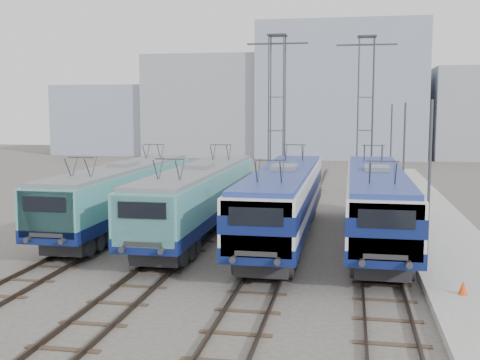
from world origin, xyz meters
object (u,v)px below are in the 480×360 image
(catenary_tower_west, at_px, (277,109))
(mast_rear, at_px, (391,149))
(locomotive_center_left, at_px, (199,195))
(locomotive_far_right, at_px, (376,198))
(catenary_tower_east, at_px, (365,109))
(locomotive_center_right, at_px, (283,197))
(mast_front, at_px, (429,188))
(safety_cone, at_px, (463,288))
(locomotive_far_left, at_px, (122,191))
(mast_mid, at_px, (404,162))

(catenary_tower_west, height_order, mast_rear, catenary_tower_west)
(locomotive_center_left, bearing_deg, locomotive_far_right, -1.59)
(locomotive_far_right, height_order, catenary_tower_east, catenary_tower_east)
(locomotive_center_left, xyz_separation_m, locomotive_center_right, (4.50, -0.62, 0.10))
(mast_front, xyz_separation_m, safety_cone, (0.78, -3.74, -2.96))
(locomotive_far_left, xyz_separation_m, catenary_tower_east, (13.25, 16.01, 4.48))
(locomotive_center_left, bearing_deg, mast_mid, 32.12)
(locomotive_far_right, relative_size, safety_cone, 36.80)
(locomotive_center_left, distance_m, mast_front, 12.10)
(mast_mid, bearing_deg, mast_front, -90.00)
(locomotive_far_right, height_order, mast_rear, mast_rear)
(catenary_tower_east, height_order, mast_mid, catenary_tower_east)
(locomotive_far_left, bearing_deg, catenary_tower_east, 50.40)
(locomotive_center_right, relative_size, safety_cone, 36.84)
(locomotive_center_right, distance_m, mast_rear, 20.48)
(locomotive_far_right, distance_m, catenary_tower_east, 17.61)
(locomotive_center_left, distance_m, mast_mid, 12.88)
(mast_front, bearing_deg, locomotive_far_right, 110.53)
(catenary_tower_east, height_order, safety_cone, catenary_tower_east)
(mast_front, distance_m, mast_mid, 12.00)
(mast_mid, relative_size, safety_cone, 14.39)
(mast_front, height_order, mast_mid, same)
(mast_rear, bearing_deg, locomotive_far_right, -95.54)
(locomotive_center_right, height_order, locomotive_far_right, locomotive_center_right)
(mast_front, relative_size, mast_mid, 1.00)
(mast_rear, height_order, safety_cone, mast_rear)
(catenary_tower_west, distance_m, mast_front, 22.00)
(locomotive_far_left, relative_size, locomotive_center_left, 0.98)
(locomotive_far_left, relative_size, mast_rear, 2.47)
(safety_cone, bearing_deg, catenary_tower_west, 111.55)
(locomotive_far_right, distance_m, safety_cone, 9.24)
(mast_rear, distance_m, safety_cone, 27.91)
(mast_mid, distance_m, safety_cone, 16.04)
(locomotive_far_left, bearing_deg, catenary_tower_west, 64.28)
(locomotive_center_right, distance_m, mast_front, 7.92)
(locomotive_far_left, distance_m, mast_front, 16.53)
(catenary_tower_west, height_order, safety_cone, catenary_tower_west)
(locomotive_far_left, distance_m, mast_rear, 23.71)
(mast_front, relative_size, safety_cone, 14.39)
(locomotive_far_left, distance_m, mast_mid, 16.54)
(locomotive_center_right, bearing_deg, locomotive_far_right, 4.71)
(safety_cone, bearing_deg, locomotive_center_right, 130.62)
(catenary_tower_east, xyz_separation_m, safety_cone, (2.88, -25.74, -6.10))
(catenary_tower_east, bearing_deg, locomotive_center_left, -117.50)
(catenary_tower_east, bearing_deg, mast_mid, -78.14)
(catenary_tower_east, bearing_deg, catenary_tower_west, -162.90)
(locomotive_far_left, relative_size, mast_front, 2.47)
(locomotive_far_left, xyz_separation_m, locomotive_center_right, (9.00, -1.42, 0.13))
(locomotive_far_right, bearing_deg, locomotive_far_left, 175.57)
(locomotive_center_right, bearing_deg, mast_rear, 71.90)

